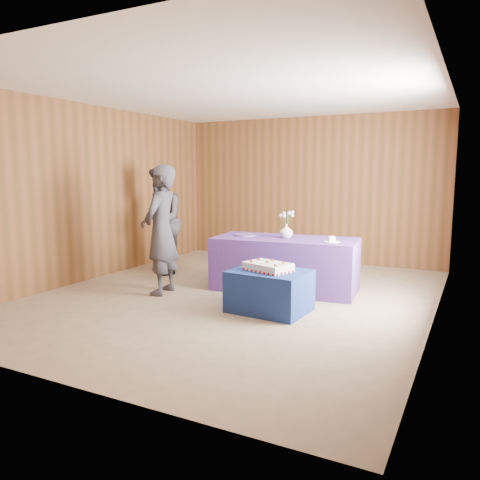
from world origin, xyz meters
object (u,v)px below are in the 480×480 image
Objects in this scene: guest_right at (161,221)px; vase at (286,231)px; serving_table at (285,264)px; guest_left at (161,230)px; cake_table at (269,291)px; sheet_cake at (268,267)px.

vase is at bearing 52.22° from guest_right.
serving_table is 1.81m from guest_left.
vase reaches higher than cake_table.
guest_right is at bearing 171.98° from serving_table.
serving_table is at bearing 118.59° from sheet_cake.
cake_table is 1.40× the size of sheet_cake.
cake_table is 0.30m from sheet_cake.
sheet_cake is (-0.02, -0.01, 0.30)m from cake_table.
guest_left is (-1.65, 0.11, 0.34)m from sheet_cake.
cake_table is 1.78m from guest_left.
vase is 0.11× the size of guest_left.
guest_left reaches higher than serving_table.
guest_right is at bearing -153.65° from guest_left.
sheet_cake is 1.15m from vase.
guest_left reaches higher than cake_table.
guest_right is at bearing 178.38° from vase.
vase is at bearing 105.40° from cake_table.
serving_table is at bearing 51.86° from guest_right.
cake_table is at bearing -84.21° from serving_table.
serving_table is 3.11× the size of sheet_cake.
cake_table is 0.51× the size of guest_right.
guest_left is 1.30m from guest_right.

